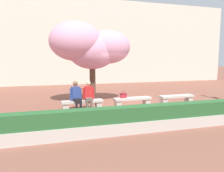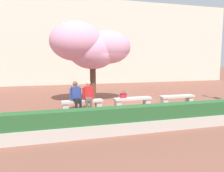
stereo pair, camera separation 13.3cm
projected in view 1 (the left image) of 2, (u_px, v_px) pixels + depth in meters
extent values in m
plane|color=brown|center=(132.00, 107.00, 10.15)|extent=(100.00, 100.00, 0.00)
cube|color=beige|center=(86.00, 43.00, 21.21)|extent=(28.00, 4.00, 7.53)
cube|color=#BCB7AD|center=(82.00, 101.00, 9.43)|extent=(1.79, 0.47, 0.10)
cube|color=#BCB7AD|center=(66.00, 108.00, 9.24)|extent=(0.25, 0.35, 0.35)
cube|color=#BCB7AD|center=(98.00, 105.00, 9.68)|extent=(0.25, 0.35, 0.35)
cube|color=#BCB7AD|center=(133.00, 99.00, 10.10)|extent=(1.79, 0.47, 0.10)
cube|color=#BCB7AD|center=(118.00, 104.00, 9.90)|extent=(0.25, 0.35, 0.35)
cube|color=#BCB7AD|center=(146.00, 102.00, 10.35)|extent=(0.25, 0.35, 0.35)
cube|color=#BCB7AD|center=(177.00, 96.00, 10.76)|extent=(1.79, 0.47, 0.10)
cube|color=#BCB7AD|center=(164.00, 102.00, 10.57)|extent=(0.25, 0.35, 0.35)
cube|color=#BCB7AD|center=(189.00, 100.00, 11.01)|extent=(0.25, 0.35, 0.35)
cube|color=black|center=(77.00, 113.00, 8.99)|extent=(0.14, 0.23, 0.06)
cylinder|color=black|center=(77.00, 107.00, 9.01)|extent=(0.10, 0.10, 0.42)
cube|color=black|center=(81.00, 112.00, 9.07)|extent=(0.14, 0.23, 0.06)
cylinder|color=black|center=(81.00, 107.00, 9.10)|extent=(0.10, 0.10, 0.42)
cube|color=black|center=(77.00, 100.00, 9.18)|extent=(0.35, 0.44, 0.12)
cube|color=#2D4289|center=(76.00, 93.00, 9.34)|extent=(0.37, 0.28, 0.54)
sphere|color=brown|center=(75.00, 83.00, 9.30)|extent=(0.21, 0.21, 0.21)
cylinder|color=#2D4289|center=(71.00, 94.00, 9.24)|extent=(0.09, 0.09, 0.50)
cylinder|color=#2D4289|center=(80.00, 94.00, 9.43)|extent=(0.09, 0.09, 0.50)
cube|color=black|center=(87.00, 112.00, 9.13)|extent=(0.12, 0.23, 0.06)
cylinder|color=brown|center=(87.00, 106.00, 9.16)|extent=(0.10, 0.10, 0.42)
cube|color=black|center=(92.00, 111.00, 9.16)|extent=(0.12, 0.23, 0.06)
cylinder|color=brown|center=(91.00, 106.00, 9.20)|extent=(0.10, 0.10, 0.42)
cube|color=brown|center=(89.00, 99.00, 9.32)|extent=(0.32, 0.43, 0.12)
cube|color=red|center=(88.00, 92.00, 9.50)|extent=(0.36, 0.25, 0.54)
sphere|color=beige|center=(88.00, 83.00, 9.45)|extent=(0.21, 0.21, 0.21)
cylinder|color=red|center=(84.00, 93.00, 9.45)|extent=(0.09, 0.09, 0.50)
cylinder|color=red|center=(93.00, 93.00, 9.53)|extent=(0.09, 0.09, 0.50)
cube|color=#A3232D|center=(123.00, 96.00, 9.98)|extent=(0.30, 0.14, 0.22)
cube|color=maroon|center=(123.00, 94.00, 9.96)|extent=(0.30, 0.15, 0.04)
torus|color=maroon|center=(123.00, 92.00, 9.96)|extent=(0.14, 0.02, 0.14)
cylinder|color=#513828|center=(93.00, 85.00, 11.24)|extent=(0.30, 0.30, 1.81)
ellipsoid|color=pink|center=(92.00, 51.00, 11.02)|extent=(2.48, 2.12, 1.86)
ellipsoid|color=pink|center=(76.00, 41.00, 10.63)|extent=(2.58, 2.26, 1.93)
ellipsoid|color=pink|center=(108.00, 47.00, 11.21)|extent=(2.28, 1.99, 1.71)
cube|color=#BCB7AD|center=(171.00, 123.00, 7.02)|extent=(10.23, 0.50, 0.36)
cube|color=#285B2D|center=(171.00, 110.00, 6.98)|extent=(10.13, 0.44, 0.44)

